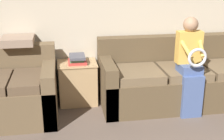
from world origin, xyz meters
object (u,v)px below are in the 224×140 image
object	(u,v)px
couch_main	(179,80)
child_left_seated	(190,62)
side_shelf	(78,82)
book_stack	(77,59)
throw_pillow	(18,41)

from	to	relation	value
couch_main	child_left_seated	world-z (taller)	child_left_seated
side_shelf	book_stack	distance (m)	0.34
throw_pillow	child_left_seated	bearing A→B (deg)	-15.00
side_shelf	book_stack	bearing A→B (deg)	-39.62
throw_pillow	side_shelf	bearing A→B (deg)	-1.27
side_shelf	couch_main	bearing A→B (deg)	-8.27
book_stack	throw_pillow	size ratio (longest dim) A/B	0.74
book_stack	throw_pillow	distance (m)	0.81
couch_main	child_left_seated	bearing A→B (deg)	-91.20
book_stack	child_left_seated	bearing A→B (deg)	-21.84
couch_main	throw_pillow	xyz separation A→B (m)	(-2.16, 0.22, 0.59)
side_shelf	throw_pillow	bearing A→B (deg)	178.73
side_shelf	book_stack	size ratio (longest dim) A/B	1.93
book_stack	couch_main	bearing A→B (deg)	-8.22
child_left_seated	throw_pillow	bearing A→B (deg)	165.00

